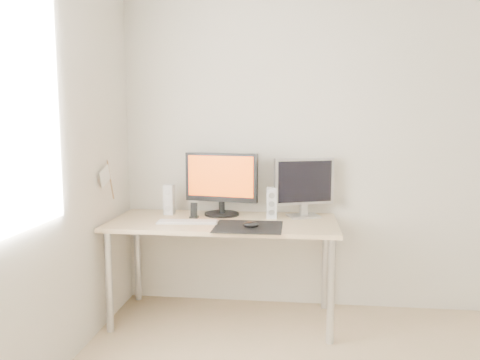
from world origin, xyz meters
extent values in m
plane|color=silver|center=(0.00, 1.75, 1.25)|extent=(3.50, 0.00, 3.50)
cube|color=black|center=(-0.73, 1.20, 0.73)|extent=(0.45, 0.40, 0.00)
ellipsoid|color=black|center=(-0.71, 1.17, 0.75)|extent=(0.11, 0.06, 0.04)
cube|color=#D1B587|center=(-0.93, 1.38, 0.71)|extent=(1.60, 0.70, 0.03)
cylinder|color=silver|center=(-1.67, 1.09, 0.35)|extent=(0.05, 0.05, 0.70)
cylinder|color=silver|center=(-0.19, 1.09, 0.35)|extent=(0.05, 0.05, 0.70)
cylinder|color=silver|center=(-1.67, 1.67, 0.35)|extent=(0.05, 0.05, 0.70)
cylinder|color=silver|center=(-0.19, 1.67, 0.35)|extent=(0.05, 0.05, 0.70)
cylinder|color=black|center=(-0.97, 1.57, 0.74)|extent=(0.30, 0.30, 0.02)
cylinder|color=black|center=(-0.97, 1.57, 0.81)|extent=(0.05, 0.05, 0.12)
cube|color=black|center=(-0.97, 1.56, 1.02)|extent=(0.55, 0.14, 0.36)
cube|color=#FB5E0D|center=(-0.98, 1.54, 1.03)|extent=(0.49, 0.09, 0.30)
cube|color=silver|center=(-0.36, 1.57, 0.74)|extent=(0.26, 0.23, 0.01)
cube|color=#B7B7BA|center=(-0.36, 1.57, 0.80)|extent=(0.06, 0.05, 0.10)
cube|color=#B0B1B3|center=(-0.36, 1.57, 0.99)|extent=(0.44, 0.19, 0.34)
cube|color=black|center=(-0.36, 1.55, 0.99)|extent=(0.39, 0.15, 0.30)
cube|color=white|center=(-1.37, 1.56, 0.84)|extent=(0.07, 0.08, 0.22)
cylinder|color=#B3B3B6|center=(-1.37, 1.52, 0.78)|extent=(0.04, 0.01, 0.04)
cylinder|color=silver|center=(-1.37, 1.52, 0.84)|extent=(0.04, 0.01, 0.04)
cylinder|color=#B3B3B5|center=(-1.37, 1.52, 0.90)|extent=(0.04, 0.01, 0.04)
cube|color=white|center=(-0.59, 1.50, 0.84)|extent=(0.07, 0.08, 0.22)
cylinder|color=silver|center=(-0.59, 1.46, 0.78)|extent=(0.04, 0.01, 0.04)
cylinder|color=#B5B5B7|center=(-0.59, 1.46, 0.84)|extent=(0.04, 0.01, 0.04)
cylinder|color=#ADAEB0|center=(-0.59, 1.46, 0.90)|extent=(0.04, 0.01, 0.04)
cube|color=silver|center=(-1.16, 1.28, 0.73)|extent=(0.43, 0.15, 0.01)
cube|color=white|center=(-1.16, 1.28, 0.74)|extent=(0.41, 0.14, 0.01)
cube|color=black|center=(-1.16, 1.45, 0.74)|extent=(0.06, 0.05, 0.01)
cube|color=black|center=(-1.16, 1.45, 0.79)|extent=(0.05, 0.02, 0.10)
cylinder|color=#A57F54|center=(-1.72, 1.30, 1.02)|extent=(0.01, 0.10, 0.29)
cube|color=white|center=(-1.72, 1.21, 1.06)|extent=(0.00, 0.19, 0.15)
camera|label=1|loc=(-0.43, -1.83, 1.44)|focal=35.00mm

